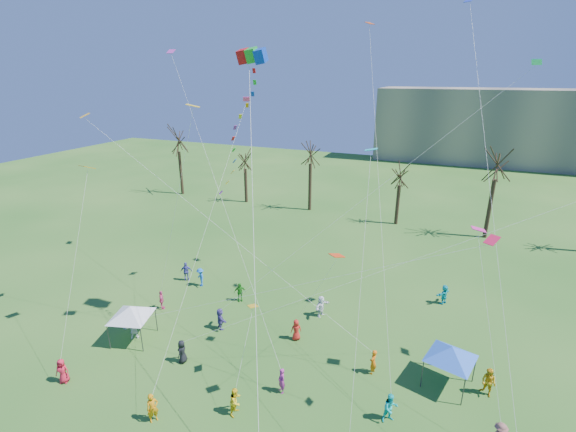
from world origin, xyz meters
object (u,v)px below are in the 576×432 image
at_px(distant_building, 530,128).
at_px(canopy_tent_white, 131,312).
at_px(big_box_kite, 242,137).
at_px(canopy_tent_blue, 452,353).

distance_m(distant_building, canopy_tent_white, 83.81).
bearing_deg(canopy_tent_white, big_box_kite, 24.16).
bearing_deg(canopy_tent_blue, canopy_tent_white, -169.49).
distance_m(big_box_kite, canopy_tent_blue, 17.84).
bearing_deg(canopy_tent_blue, distant_building, 80.33).
distance_m(big_box_kite, canopy_tent_white, 14.50).
bearing_deg(big_box_kite, distant_building, 70.75).
relative_size(canopy_tent_white, canopy_tent_blue, 0.99).
relative_size(distant_building, big_box_kite, 2.93).
bearing_deg(big_box_kite, canopy_tent_white, -155.84).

